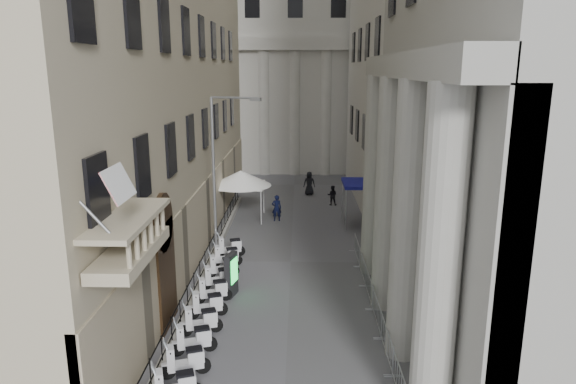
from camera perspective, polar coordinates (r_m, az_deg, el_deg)
name	(u,v)px	position (r m, az deg, el deg)	size (l,w,h in m)	color
far_building	(296,21)	(55.39, 0.85, 18.42)	(22.00, 10.00, 30.00)	beige
iron_fence	(209,269)	(27.62, -8.79, -8.50)	(0.30, 28.00, 1.40)	black
blue_awning	(354,225)	(34.95, 7.33, -3.70)	(1.60, 3.00, 3.00)	navy
scooter_3	(186,376)	(19.07, -11.22, -19.40)	(0.56, 1.40, 1.50)	silver
scooter_4	(195,353)	(20.27, -10.33, -17.22)	(0.56, 1.40, 1.50)	silver
scooter_5	(202,334)	(21.49, -9.55, -15.28)	(0.56, 1.40, 1.50)	silver
scooter_6	(208,317)	(22.74, -8.87, -13.54)	(0.56, 1.40, 1.50)	silver
scooter_7	(214,302)	(24.01, -8.26, -11.99)	(0.56, 1.40, 1.50)	silver
scooter_8	(219,289)	(25.29, -7.73, -10.60)	(0.56, 1.40, 1.50)	silver
scooter_9	(223,277)	(26.60, -7.25, -9.34)	(0.56, 1.40, 1.50)	silver
scooter_10	(227,266)	(27.91, -6.82, -8.19)	(0.56, 1.40, 1.50)	silver
scooter_11	(230,257)	(29.24, -6.43, -7.15)	(0.56, 1.40, 1.50)	silver
barrier_2	(386,357)	(20.09, 10.87, -17.54)	(0.60, 2.40, 1.10)	#B3B6BC
barrier_3	(376,324)	(22.24, 9.79, -14.24)	(0.60, 2.40, 1.10)	#B3B6BC
barrier_4	(368,298)	(24.45, 8.93, -11.52)	(0.60, 2.40, 1.10)	#B3B6BC
barrier_5	(362,276)	(26.72, 8.23, -9.26)	(0.60, 2.40, 1.10)	#B3B6BC
barrier_6	(357,259)	(29.02, 7.65, -7.35)	(0.60, 2.40, 1.10)	#B3B6BC
security_tent	(241,178)	(35.74, -5.24, 1.51)	(4.23, 4.23, 3.44)	silver
street_lamp	(220,163)	(27.82, -7.61, 3.18)	(2.79, 1.09, 8.89)	gray
info_kiosk	(231,275)	(24.11, -6.31, -9.11)	(0.53, 1.01, 2.05)	black
pedestrian_a	(277,208)	(35.44, -1.27, -1.79)	(0.67, 0.44, 1.84)	black
pedestrian_b	(332,195)	(39.74, 4.93, -0.37)	(0.75, 0.58, 1.54)	black
pedestrian_c	(309,183)	(42.81, 2.38, 0.97)	(0.96, 0.62, 1.96)	black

